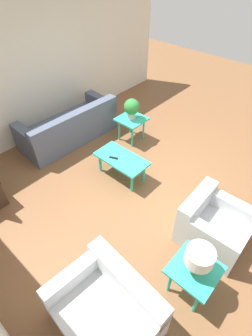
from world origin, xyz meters
name	(u,v)px	position (x,y,z in m)	size (l,w,h in m)	color
ground_plane	(152,188)	(0.00, 0.00, 0.00)	(14.00, 14.00, 0.00)	brown
wall_right	(39,71)	(3.06, 0.00, 1.35)	(0.12, 7.20, 2.70)	silver
sofa	(70,128)	(2.29, 0.02, 0.30)	(0.98, 2.16, 0.80)	#4C566B
armchair	(212,225)	(-1.28, 0.25, 0.30)	(0.92, 0.85, 0.75)	silver
loveseat	(108,311)	(-0.95, 2.10, 0.29)	(1.23, 1.00, 0.75)	silver
coffee_table	(121,160)	(0.64, 0.14, 0.39)	(0.98, 0.52, 0.45)	#2DB79E
side_table_plant	(131,122)	(1.29, -0.88, 0.46)	(0.56, 0.56, 0.54)	#2DB79E
side_table_lamp	(194,272)	(-1.47, 1.13, 0.46)	(0.56, 0.56, 0.54)	#2DB79E
potted_plant	(132,108)	(1.29, -0.88, 0.80)	(0.33, 0.33, 0.44)	#B2ADA3
table_lamp	(199,258)	(-1.47, 1.13, 0.80)	(0.33, 0.33, 0.38)	#997F4C
remote_control	(114,158)	(0.74, 0.24, 0.46)	(0.16, 0.10, 0.02)	black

